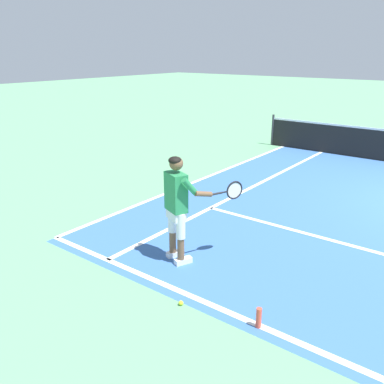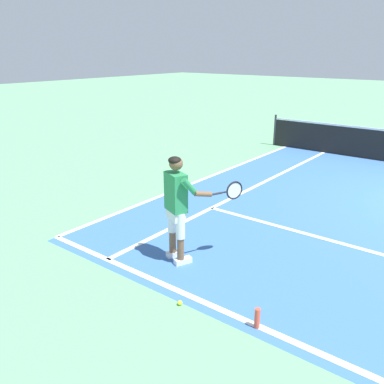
# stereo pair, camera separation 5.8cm
# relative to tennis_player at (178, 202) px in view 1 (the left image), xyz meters

# --- Properties ---
(line_baseline) EXTENTS (10.98, 0.10, 0.01)m
(line_baseline) POSITION_rel_tennis_player_xyz_m (3.21, -0.69, -0.99)
(line_baseline) COLOR white
(line_baseline) RESTS_ON ground
(line_singles_left) EXTENTS (0.10, 9.30, 0.01)m
(line_singles_left) POSITION_rel_tennis_player_xyz_m (-0.91, 3.95, -0.99)
(line_singles_left) COLOR white
(line_singles_left) RESTS_ON ground
(line_doubles_left) EXTENTS (0.10, 9.30, 0.01)m
(line_doubles_left) POSITION_rel_tennis_player_xyz_m (-2.28, 3.95, -0.99)
(line_doubles_left) COLOR white
(line_doubles_left) RESTS_ON ground
(tennis_player) EXTENTS (0.96, 0.98, 1.71)m
(tennis_player) POSITION_rel_tennis_player_xyz_m (0.00, 0.00, 0.00)
(tennis_player) COLOR white
(tennis_player) RESTS_ON ground
(tennis_ball_near_feet) EXTENTS (0.07, 0.07, 0.07)m
(tennis_ball_near_feet) POSITION_rel_tennis_player_xyz_m (0.80, -0.94, -0.96)
(tennis_ball_near_feet) COLOR #CCE02D
(tennis_ball_near_feet) RESTS_ON ground
(water_bottle) EXTENTS (0.07, 0.07, 0.27)m
(water_bottle) POSITION_rel_tennis_player_xyz_m (1.84, -0.72, -0.86)
(water_bottle) COLOR #E04C38
(water_bottle) RESTS_ON ground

